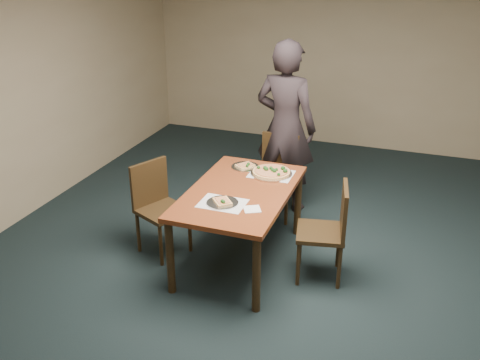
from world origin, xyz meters
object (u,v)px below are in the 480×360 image
(chair_left, at_px, (157,202))
(slice_plate_near, at_px, (222,202))
(dining_table, at_px, (240,199))
(diner, at_px, (286,127))
(pizza_pan, at_px, (272,172))
(chair_far, at_px, (277,170))
(chair_right, at_px, (330,227))
(slice_plate_far, at_px, (245,166))

(chair_left, xyz_separation_m, slice_plate_near, (0.78, -0.25, 0.25))
(dining_table, height_order, diner, diner)
(chair_left, height_order, slice_plate_near, chair_left)
(slice_plate_near, bearing_deg, diner, 85.61)
(pizza_pan, bearing_deg, slice_plate_near, -105.80)
(chair_left, relative_size, slice_plate_near, 3.25)
(dining_table, distance_m, pizza_pan, 0.49)
(chair_far, height_order, pizza_pan, chair_far)
(chair_right, bearing_deg, chair_far, -154.87)
(dining_table, distance_m, chair_right, 0.86)
(dining_table, relative_size, chair_right, 1.65)
(diner, bearing_deg, chair_right, 130.31)
(pizza_pan, bearing_deg, diner, 96.42)
(chair_right, bearing_deg, pizza_pan, -134.09)
(chair_far, bearing_deg, chair_right, -54.29)
(dining_table, xyz_separation_m, slice_plate_far, (-0.13, 0.53, 0.10))
(dining_table, distance_m, diner, 1.32)
(chair_right, height_order, pizza_pan, chair_right)
(diner, bearing_deg, slice_plate_near, 94.65)
(diner, height_order, pizza_pan, diner)
(diner, height_order, slice_plate_near, diner)
(slice_plate_near, bearing_deg, pizza_pan, 74.20)
(chair_right, xyz_separation_m, slice_plate_near, (-0.89, -0.33, 0.25))
(chair_right, relative_size, slice_plate_far, 3.25)
(dining_table, bearing_deg, diner, 86.71)
(pizza_pan, distance_m, slice_plate_far, 0.31)
(chair_right, distance_m, diner, 1.55)
(chair_right, bearing_deg, chair_left, -98.55)
(pizza_pan, distance_m, slice_plate_near, 0.79)
(chair_left, xyz_separation_m, chair_right, (1.68, 0.08, 0.00))
(pizza_pan, relative_size, slice_plate_near, 1.45)
(diner, relative_size, pizza_pan, 4.73)
(chair_right, height_order, diner, diner)
(diner, bearing_deg, chair_left, 65.17)
(pizza_pan, height_order, slice_plate_near, pizza_pan)
(chair_right, bearing_deg, slice_plate_near, -81.14)
(chair_far, height_order, diner, diner)
(chair_far, distance_m, slice_plate_far, 0.64)
(diner, height_order, slice_plate_far, diner)
(slice_plate_near, relative_size, slice_plate_far, 1.00)
(dining_table, bearing_deg, slice_plate_near, -98.85)
(chair_far, bearing_deg, slice_plate_far, -108.35)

